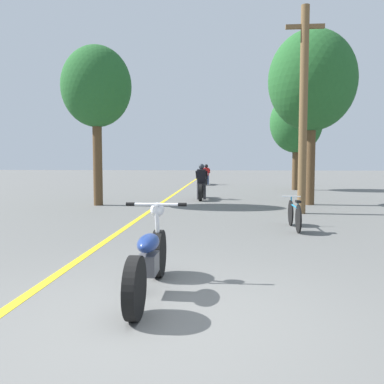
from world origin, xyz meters
The scene contains 10 objects.
ground_plane centered at (0.00, 0.00, 0.00)m, with size 120.00×120.00×0.00m, color #60605E.
lane_stripe_center centered at (-1.70, 12.68, 0.00)m, with size 0.14×48.00×0.01m, color yellow.
utility_pole centered at (2.89, 8.25, 3.09)m, with size 1.10×0.24×6.00m.
roadside_tree_right_near centered at (3.64, 10.70, 4.32)m, with size 3.04×2.73×6.09m.
roadside_tree_right_far centered at (4.38, 18.00, 3.53)m, with size 2.74×2.47×5.13m.
roadside_tree_left centered at (-3.80, 9.96, 4.06)m, with size 2.42×2.18×5.50m.
motorcycle_foreground centered at (-0.28, 0.72, 0.42)m, with size 0.79×2.13×1.03m.
motorcycle_rider_lead centered at (-0.30, 12.39, 0.54)m, with size 0.50×2.06×1.44m.
motorcycle_rider_far centered at (-0.53, 22.23, 0.51)m, with size 0.50×1.92×1.32m.
bicycle_parked centered at (2.21, 5.44, 0.34)m, with size 0.44×1.64×0.72m.
Camera 1 is at (0.58, -3.93, 1.58)m, focal length 38.00 mm.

